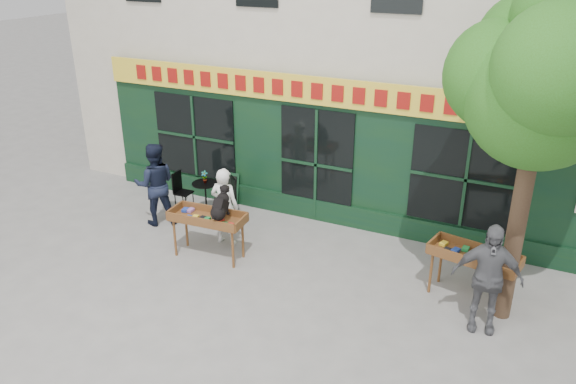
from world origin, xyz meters
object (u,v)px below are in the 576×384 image
Objects in this scene: book_cart_center at (208,220)px; man_right at (487,278)px; dog at (220,202)px; book_cart_right at (474,259)px; woman at (225,206)px; man_left at (155,184)px; bistro_table at (205,192)px.

man_right is (5.28, -0.04, 0.12)m from book_cart_center.
book_cart_right is at bearing 5.51° from dog.
woman is 1.89m from man_left.
book_cart_center is 0.81× the size of man_left.
woman is 1.61m from bistro_table.
dog is 0.38× the size of book_cart_right.
man_left is at bearing -169.39° from book_cart_right.
book_cart_right is 0.85× the size of man_right.
man_right is (0.30, -0.75, 0.12)m from book_cart_right.
man_right is at bearing -3.69° from dog.
woman is 0.89× the size of man_left.
bistro_table is (-6.16, 0.98, -0.28)m from book_cart_right.
dog is 0.32× the size of man_right.
bistro_table is 1.21m from man_left.
man_left reaches higher than bistro_table.
book_cart_center is 2.09m from bistro_table.
man_left reaches higher than dog.
woman is at bearing 163.89° from man_right.
book_cart_right is 0.82m from man_right.
bistro_table is at bearing -177.76° from book_cart_right.
dog is 2.44m from bistro_table.
woman reaches higher than book_cart_right.
book_cart_center is 2.02× the size of bistro_table.
man_right is (4.93, 0.01, -0.35)m from dog.
woman is at bearing 86.16° from book_cart_center.
book_cart_right is (4.63, 0.76, -0.47)m from dog.
dog reaches higher than bistro_table.
man_left is (-7.16, 0.83, 0.01)m from man_right.
book_cart_right is at bearing 103.12° from man_right.
dog is at bearing 122.95° from man_left.
woman reaches higher than book_cart_center.
book_cart_right is (4.98, 0.71, 0.00)m from book_cart_center.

